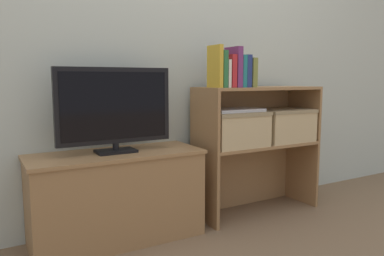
# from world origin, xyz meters

# --- Properties ---
(ground_plane) EXTENTS (16.00, 16.00, 0.00)m
(ground_plane) POSITION_xyz_m (0.00, 0.00, 0.00)
(ground_plane) COLOR brown
(wall_back) EXTENTS (10.00, 0.05, 2.40)m
(wall_back) POSITION_xyz_m (0.00, 0.41, 1.20)
(wall_back) COLOR #B2BCB2
(wall_back) RESTS_ON ground_plane
(tv_stand) EXTENTS (0.98, 0.40, 0.52)m
(tv_stand) POSITION_xyz_m (-0.49, 0.19, 0.26)
(tv_stand) COLOR olive
(tv_stand) RESTS_ON ground_plane
(tv) EXTENTS (0.66, 0.14, 0.48)m
(tv) POSITION_xyz_m (-0.49, 0.19, 0.77)
(tv) COLOR black
(tv) RESTS_ON tv_stand
(bookshelf_lower_tier) EXTENTS (0.89, 0.34, 0.49)m
(bookshelf_lower_tier) POSITION_xyz_m (0.53, 0.23, 0.31)
(bookshelf_lower_tier) COLOR olive
(bookshelf_lower_tier) RESTS_ON ground_plane
(bookshelf_upper_tier) EXTENTS (0.89, 0.34, 0.39)m
(bookshelf_upper_tier) POSITION_xyz_m (0.53, 0.23, 0.75)
(bookshelf_upper_tier) COLOR olive
(bookshelf_upper_tier) RESTS_ON bookshelf_lower_tier
(book_mustard) EXTENTS (0.03, 0.15, 0.26)m
(book_mustard) POSITION_xyz_m (0.12, 0.10, 1.01)
(book_mustard) COLOR gold
(book_mustard) RESTS_ON bookshelf_upper_tier
(book_forest) EXTENTS (0.03, 0.15, 0.23)m
(book_forest) POSITION_xyz_m (0.16, 0.10, 0.99)
(book_forest) COLOR #286638
(book_forest) RESTS_ON bookshelf_upper_tier
(book_ivory) EXTENTS (0.02, 0.15, 0.17)m
(book_ivory) POSITION_xyz_m (0.19, 0.10, 0.97)
(book_ivory) COLOR silver
(book_ivory) RESTS_ON bookshelf_upper_tier
(book_crimson) EXTENTS (0.03, 0.15, 0.20)m
(book_crimson) POSITION_xyz_m (0.22, 0.10, 0.98)
(book_crimson) COLOR #B22328
(book_crimson) RESTS_ON bookshelf_upper_tier
(book_plum) EXTENTS (0.04, 0.15, 0.25)m
(book_plum) POSITION_xyz_m (0.26, 0.10, 1.01)
(book_plum) COLOR #6B2D66
(book_plum) RESTS_ON bookshelf_upper_tier
(book_teal) EXTENTS (0.03, 0.14, 0.20)m
(book_teal) POSITION_xyz_m (0.30, 0.10, 0.98)
(book_teal) COLOR #1E7075
(book_teal) RESTS_ON bookshelf_upper_tier
(book_navy) EXTENTS (0.04, 0.13, 0.21)m
(book_navy) POSITION_xyz_m (0.34, 0.10, 0.98)
(book_navy) COLOR navy
(book_navy) RESTS_ON bookshelf_upper_tier
(book_olive) EXTENTS (0.04, 0.15, 0.19)m
(book_olive) POSITION_xyz_m (0.38, 0.10, 0.97)
(book_olive) COLOR olive
(book_olive) RESTS_ON bookshelf_upper_tier
(storage_basket_left) EXTENTS (0.40, 0.30, 0.23)m
(storage_basket_left) POSITION_xyz_m (0.31, 0.15, 0.62)
(storage_basket_left) COLOR tan
(storage_basket_left) RESTS_ON bookshelf_lower_tier
(storage_basket_right) EXTENTS (0.40, 0.30, 0.23)m
(storage_basket_right) POSITION_xyz_m (0.74, 0.15, 0.62)
(storage_basket_right) COLOR tan
(storage_basket_right) RESTS_ON bookshelf_lower_tier
(laptop) EXTENTS (0.35, 0.23, 0.02)m
(laptop) POSITION_xyz_m (0.31, 0.15, 0.73)
(laptop) COLOR #BCBCC1
(laptop) RESTS_ON storage_basket_left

